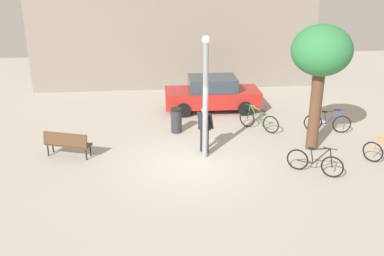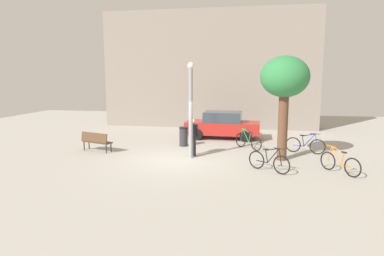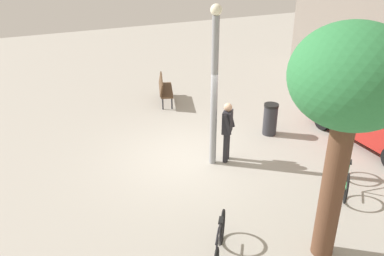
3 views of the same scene
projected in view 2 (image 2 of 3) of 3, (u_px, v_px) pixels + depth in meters
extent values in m
plane|color=#A8A399|center=(178.00, 160.00, 14.76)|extent=(36.00, 36.00, 0.00)
cube|color=gray|center=(209.00, 70.00, 23.81)|extent=(14.72, 2.00, 7.99)
cylinder|color=gray|center=(191.00, 114.00, 14.78)|extent=(0.18, 0.18, 3.91)
sphere|color=#F2EACC|center=(191.00, 65.00, 14.46)|extent=(0.28, 0.28, 0.28)
cylinder|color=#232328|center=(192.00, 146.00, 15.48)|extent=(0.14, 0.14, 0.85)
cylinder|color=#232328|center=(194.00, 147.00, 15.32)|extent=(0.14, 0.14, 0.85)
cube|color=#232328|center=(193.00, 131.00, 15.29)|extent=(0.45, 0.43, 0.60)
sphere|color=tan|center=(193.00, 122.00, 15.23)|extent=(0.22, 0.22, 0.22)
cylinder|color=#232328|center=(190.00, 129.00, 15.51)|extent=(0.22, 0.23, 0.55)
cylinder|color=#232328|center=(197.00, 131.00, 15.12)|extent=(0.22, 0.23, 0.55)
cube|color=#513823|center=(97.00, 142.00, 16.35)|extent=(1.66, 0.93, 0.06)
cube|color=#513823|center=(94.00, 137.00, 16.14)|extent=(1.56, 0.63, 0.44)
cylinder|color=black|center=(89.00, 145.00, 16.87)|extent=(0.05, 0.05, 0.42)
cylinder|color=black|center=(111.00, 148.00, 16.17)|extent=(0.05, 0.05, 0.42)
cylinder|color=black|center=(84.00, 146.00, 16.59)|extent=(0.05, 0.05, 0.42)
cylinder|color=black|center=(106.00, 149.00, 15.90)|extent=(0.05, 0.05, 0.42)
cylinder|color=brown|center=(283.00, 127.00, 14.50)|extent=(0.41, 0.41, 2.85)
ellipsoid|color=#2F7C41|center=(285.00, 77.00, 14.17)|extent=(2.03, 2.03, 1.72)
torus|color=black|center=(328.00, 161.00, 13.13)|extent=(0.48, 0.59, 0.71)
torus|color=black|center=(353.00, 168.00, 12.17)|extent=(0.48, 0.59, 0.71)
cylinder|color=orange|center=(336.00, 156.00, 12.77)|extent=(0.33, 0.42, 0.64)
cylinder|color=orange|center=(338.00, 150.00, 12.69)|extent=(0.38, 0.48, 0.18)
cylinder|color=orange|center=(342.00, 159.00, 12.53)|extent=(0.11, 0.13, 0.48)
cylinder|color=orange|center=(347.00, 167.00, 12.39)|extent=(0.34, 0.42, 0.04)
cylinder|color=orange|center=(330.00, 154.00, 13.03)|extent=(0.13, 0.15, 0.63)
cube|color=black|center=(344.00, 152.00, 12.44)|extent=(0.19, 0.21, 0.04)
cylinder|color=orange|center=(332.00, 146.00, 12.93)|extent=(0.29, 0.37, 0.03)
torus|color=black|center=(282.00, 165.00, 12.52)|extent=(0.61, 0.44, 0.71)
torus|color=black|center=(256.00, 160.00, 13.29)|extent=(0.61, 0.44, 0.71)
cylinder|color=black|center=(273.00, 156.00, 12.73)|extent=(0.43, 0.31, 0.64)
cylinder|color=black|center=(272.00, 149.00, 12.73)|extent=(0.50, 0.36, 0.18)
cylinder|color=black|center=(267.00, 156.00, 12.94)|extent=(0.13, 0.11, 0.48)
cylinder|color=black|center=(262.00, 161.00, 13.12)|extent=(0.43, 0.31, 0.04)
cylinder|color=black|center=(280.00, 157.00, 12.52)|extent=(0.16, 0.12, 0.63)
cube|color=black|center=(266.00, 149.00, 12.93)|extent=(0.21, 0.18, 0.04)
cylinder|color=black|center=(279.00, 149.00, 12.52)|extent=(0.38, 0.27, 0.03)
torus|color=black|center=(317.00, 147.00, 15.68)|extent=(0.70, 0.24, 0.71)
torus|color=black|center=(293.00, 145.00, 16.17)|extent=(0.70, 0.24, 0.71)
cylinder|color=blue|center=(310.00, 140.00, 15.80)|extent=(0.49, 0.17, 0.64)
cylinder|color=blue|center=(309.00, 135.00, 15.79)|extent=(0.57, 0.19, 0.18)
cylinder|color=blue|center=(303.00, 141.00, 15.94)|extent=(0.14, 0.07, 0.48)
cylinder|color=blue|center=(298.00, 146.00, 16.06)|extent=(0.49, 0.17, 0.04)
cylinder|color=blue|center=(316.00, 141.00, 15.67)|extent=(0.17, 0.08, 0.63)
cube|color=black|center=(302.00, 135.00, 15.92)|extent=(0.21, 0.13, 0.04)
cylinder|color=blue|center=(315.00, 134.00, 15.65)|extent=(0.43, 0.15, 0.03)
torus|color=black|center=(241.00, 140.00, 17.31)|extent=(0.54, 0.53, 0.71)
torus|color=black|center=(256.00, 144.00, 16.41)|extent=(0.54, 0.53, 0.71)
cylinder|color=#338447|center=(246.00, 136.00, 16.97)|extent=(0.38, 0.38, 0.64)
cylinder|color=#338447|center=(246.00, 131.00, 16.89)|extent=(0.44, 0.43, 0.18)
cylinder|color=#338447|center=(250.00, 138.00, 16.75)|extent=(0.12, 0.12, 0.48)
cylinder|color=#338447|center=(252.00, 143.00, 16.62)|extent=(0.38, 0.38, 0.04)
cylinder|color=#338447|center=(242.00, 135.00, 17.21)|extent=(0.14, 0.14, 0.63)
cube|color=black|center=(251.00, 133.00, 16.66)|extent=(0.20, 0.20, 0.04)
cylinder|color=#338447|center=(243.00, 129.00, 17.11)|extent=(0.33, 0.33, 0.03)
cube|color=#AD231E|center=(223.00, 128.00, 19.62)|extent=(4.22, 1.75, 0.70)
cube|color=#333D47|center=(223.00, 117.00, 19.52)|extent=(2.12, 1.59, 0.60)
cylinder|color=black|center=(247.00, 131.00, 20.18)|extent=(0.64, 0.23, 0.64)
cylinder|color=black|center=(246.00, 136.00, 18.63)|extent=(0.64, 0.23, 0.64)
cylinder|color=black|center=(202.00, 130.00, 20.70)|extent=(0.64, 0.23, 0.64)
cylinder|color=black|center=(197.00, 134.00, 19.14)|extent=(0.64, 0.23, 0.64)
cylinder|color=#2D2D33|center=(184.00, 137.00, 17.50)|extent=(0.42, 0.42, 0.91)
cylinder|color=black|center=(184.00, 128.00, 17.42)|extent=(0.44, 0.44, 0.08)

